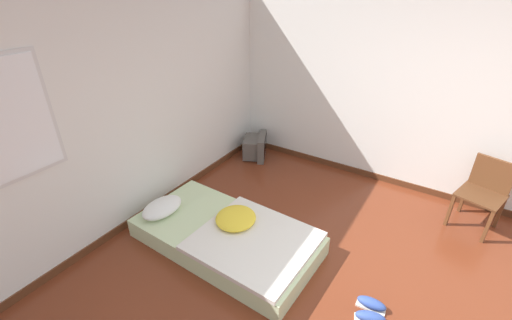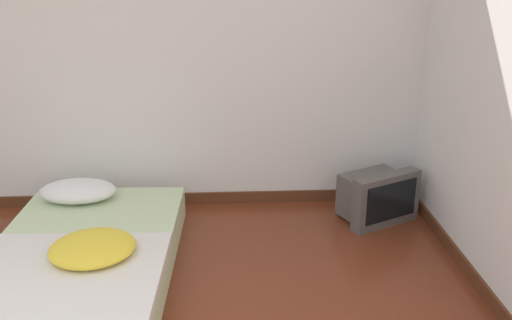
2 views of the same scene
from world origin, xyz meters
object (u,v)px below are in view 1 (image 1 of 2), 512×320
Objects in this scene: wooden_chair at (485,188)px; sneaker_pair at (371,311)px; mattress_bed at (226,235)px; crt_tv at (256,147)px.

wooden_chair reaches higher than sneaker_pair.
mattress_bed is at bearing 130.14° from wooden_chair.
wooden_chair is 2.77× the size of sneaker_pair.
sneaker_pair is at bearing 160.84° from wooden_chair.
crt_tv is (1.96, 0.86, 0.04)m from mattress_bed.
mattress_bed is 1.63m from sneaker_pair.
wooden_chair is (1.95, -2.32, 0.36)m from mattress_bed.
wooden_chair is 2.14m from sneaker_pair.
wooden_chair is (-0.00, -3.18, 0.32)m from crt_tv.
sneaker_pair is (-0.02, -1.63, -0.09)m from mattress_bed.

